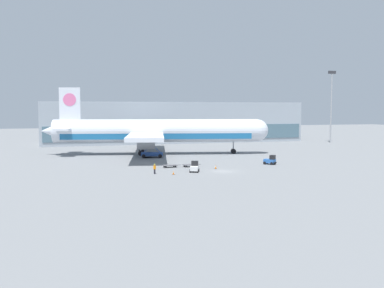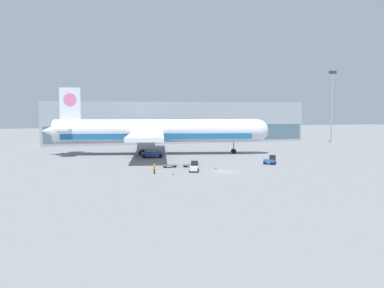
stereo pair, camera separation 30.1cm
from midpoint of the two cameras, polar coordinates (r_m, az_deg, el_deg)
The scene contains 12 objects.
ground_plane at distance 80.14m, azimuth 4.29°, elevation -3.66°, with size 400.00×400.00×0.00m, color slate.
terminal_building at distance 151.04m, azimuth -2.14°, elevation 2.92°, with size 90.00×18.20×14.00m.
light_mast at distance 155.31m, azimuth 18.21°, elevation 5.40°, with size 2.80×0.50×24.67m.
airplane_main at distance 109.85m, azimuth -4.96°, elevation 1.65°, with size 57.35×48.60×17.00m.
scissor_lift_loader at distance 103.32m, azimuth -5.26°, elevation -0.63°, with size 5.72×4.30×5.47m.
baggage_tug_foreground at distance 79.12m, azimuth 0.42°, elevation -3.11°, with size 2.37×2.79×2.00m.
baggage_tug_mid at distance 91.26m, azimuth 10.50°, elevation -2.15°, with size 2.66×2.79×2.00m.
baggage_dolly_lead at distance 85.45m, azimuth -2.87°, elevation -2.87°, with size 3.72×1.59×0.48m.
baggage_dolly_second at distance 86.19m, azimuth -0.16°, elevation -2.80°, with size 3.72×1.59×0.48m.
ground_crew_near at distance 76.83m, azimuth -4.93°, elevation -3.20°, with size 0.39×0.47×1.83m.
traffic_cone_near at distance 76.10m, azimuth -2.42°, elevation -3.85°, with size 0.40×0.40×0.65m.
traffic_cone_far at distance 83.43m, azimuth 3.26°, elevation -3.07°, with size 0.40×0.40×0.76m.
Camera 2 is at (-28.29, -74.06, 11.60)m, focal length 40.00 mm.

